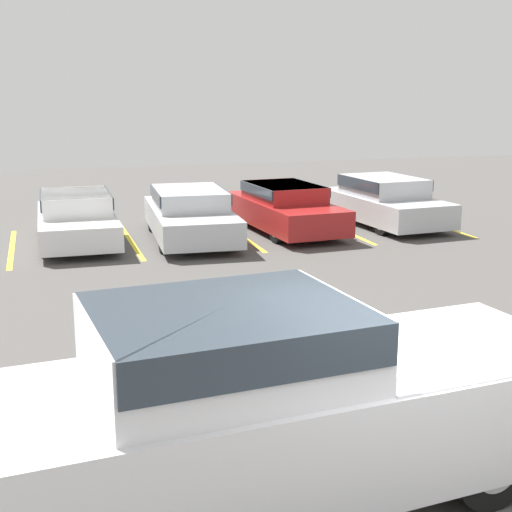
% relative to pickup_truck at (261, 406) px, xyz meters
% --- Properties ---
extents(stall_stripe_a, '(0.12, 4.37, 0.01)m').
position_rel_pickup_truck_xyz_m(stall_stripe_a, '(-2.41, 11.70, -0.92)').
color(stall_stripe_a, yellow).
rests_on(stall_stripe_a, ground_plane).
extents(stall_stripe_b, '(0.12, 4.37, 0.01)m').
position_rel_pickup_truck_xyz_m(stall_stripe_b, '(0.35, 11.70, -0.92)').
color(stall_stripe_b, yellow).
rests_on(stall_stripe_b, ground_plane).
extents(stall_stripe_c, '(0.12, 4.37, 0.01)m').
position_rel_pickup_truck_xyz_m(stall_stripe_c, '(3.12, 11.70, -0.92)').
color(stall_stripe_c, yellow).
rests_on(stall_stripe_c, ground_plane).
extents(stall_stripe_d, '(0.12, 4.37, 0.01)m').
position_rel_pickup_truck_xyz_m(stall_stripe_d, '(5.88, 11.70, -0.92)').
color(stall_stripe_d, yellow).
rests_on(stall_stripe_d, ground_plane).
extents(stall_stripe_e, '(0.12, 4.37, 0.01)m').
position_rel_pickup_truck_xyz_m(stall_stripe_e, '(8.64, 11.70, -0.92)').
color(stall_stripe_e, yellow).
rests_on(stall_stripe_e, ground_plane).
extents(pickup_truck, '(6.32, 2.48, 1.87)m').
position_rel_pickup_truck_xyz_m(pickup_truck, '(0.00, 0.00, 0.00)').
color(pickup_truck, silver).
rests_on(pickup_truck, ground_plane).
extents(parked_sedan_a, '(1.81, 4.40, 1.21)m').
position_rel_pickup_truck_xyz_m(parked_sedan_a, '(-0.90, 11.94, -0.28)').
color(parked_sedan_a, silver).
rests_on(parked_sedan_a, ground_plane).
extents(parked_sedan_b, '(2.11, 4.66, 1.24)m').
position_rel_pickup_truck_xyz_m(parked_sedan_b, '(1.80, 11.53, -0.26)').
color(parked_sedan_b, '#B7BABF').
rests_on(parked_sedan_b, ground_plane).
extents(parked_sedan_c, '(2.03, 4.52, 1.23)m').
position_rel_pickup_truck_xyz_m(parked_sedan_c, '(4.38, 11.84, -0.27)').
color(parked_sedan_c, maroon).
rests_on(parked_sedan_c, ground_plane).
extents(parked_sedan_d, '(2.16, 4.41, 1.30)m').
position_rel_pickup_truck_xyz_m(parked_sedan_d, '(7.28, 11.92, -0.24)').
color(parked_sedan_d, '#B7BABF').
rests_on(parked_sedan_d, ground_plane).
extents(wheel_stop_curb, '(1.95, 0.20, 0.14)m').
position_rel_pickup_truck_xyz_m(wheel_stop_curb, '(-0.83, 14.62, -0.85)').
color(wheel_stop_curb, '#B7B2A8').
rests_on(wheel_stop_curb, ground_plane).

